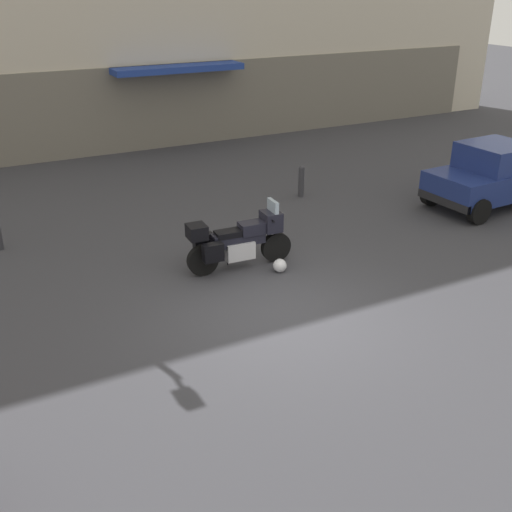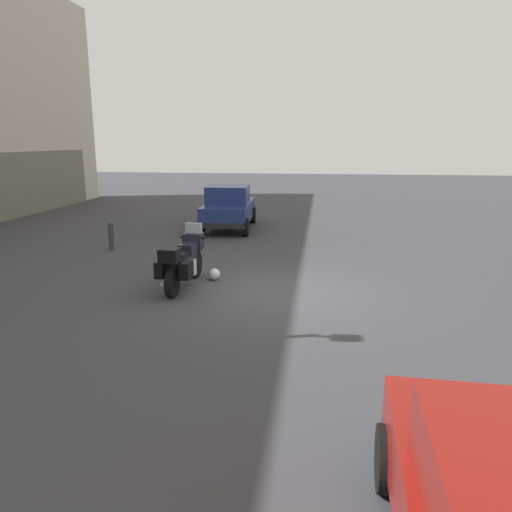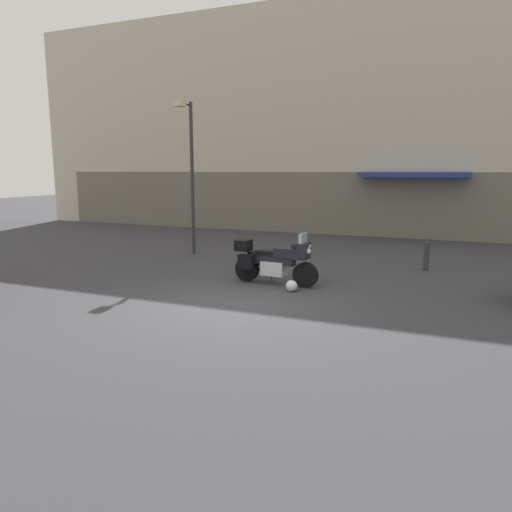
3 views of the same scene
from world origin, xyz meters
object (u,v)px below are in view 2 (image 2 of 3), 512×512
motorcycle (184,261)px  helmet (214,274)px  bollard_curbside (111,235)px  car_hatchback_near (229,208)px

motorcycle → helmet: (0.67, -0.55, -0.48)m
helmet → motorcycle: bearing=140.3°
helmet → bollard_curbside: bollard_curbside is taller
motorcycle → car_hatchback_near: 7.63m
motorcycle → car_hatchback_near: car_hatchback_near is taller
helmet → car_hatchback_near: size_ratio=0.07×
bollard_curbside → helmet: bearing=-126.4°
helmet → bollard_curbside: 4.78m
car_hatchback_near → helmet: bearing=-175.0°
helmet → bollard_curbside: (2.83, 3.84, 0.33)m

